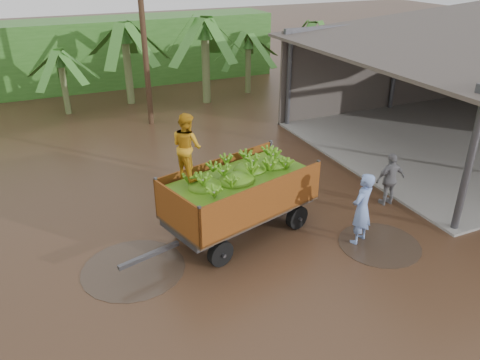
# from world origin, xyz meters

# --- Properties ---
(ground) EXTENTS (100.00, 100.00, 0.00)m
(ground) POSITION_xyz_m (0.00, 0.00, 0.00)
(ground) COLOR black
(ground) RESTS_ON ground
(packing_shed) EXTENTS (12.78, 10.80, 4.76)m
(packing_shed) POSITION_xyz_m (11.77, 1.77, 2.50)
(packing_shed) COLOR gray
(packing_shed) RESTS_ON ground
(hedge_north) EXTENTS (22.00, 3.00, 3.60)m
(hedge_north) POSITION_xyz_m (-2.00, 16.00, 1.80)
(hedge_north) COLOR #2D661E
(hedge_north) RESTS_ON ground
(banana_trailer) EXTENTS (5.66, 2.96, 3.53)m
(banana_trailer) POSITION_xyz_m (-0.19, -1.37, 1.25)
(banana_trailer) COLOR #9B5016
(banana_trailer) RESTS_ON ground
(man_blue) EXTENTS (0.85, 0.72, 1.98)m
(man_blue) POSITION_xyz_m (2.52, -3.08, 0.99)
(man_blue) COLOR #6C88C5
(man_blue) RESTS_ON ground
(man_grey) EXTENTS (0.99, 0.46, 1.65)m
(man_grey) POSITION_xyz_m (4.59, -1.75, 0.82)
(man_grey) COLOR slate
(man_grey) RESTS_ON ground
(utility_pole) EXTENTS (1.20, 0.24, 8.61)m
(utility_pole) POSITION_xyz_m (-0.10, 8.38, 4.36)
(utility_pole) COLOR #47301E
(utility_pole) RESTS_ON ground
(banana_plants) EXTENTS (25.27, 21.24, 4.28)m
(banana_plants) POSITION_xyz_m (-3.84, 5.49, 1.88)
(banana_plants) COLOR #2D661E
(banana_plants) RESTS_ON ground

